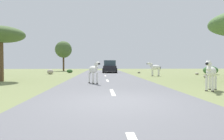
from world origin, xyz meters
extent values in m
plane|color=olive|center=(0.00, 0.00, 0.00)|extent=(90.00, 90.00, 0.00)
cube|color=slate|center=(-0.10, 0.00, 0.03)|extent=(6.00, 64.00, 0.05)
cube|color=silver|center=(-0.10, 2.00, 0.05)|extent=(0.16, 2.00, 0.01)
cube|color=silver|center=(-0.10, 8.00, 0.05)|extent=(0.16, 2.00, 0.01)
cube|color=silver|center=(-0.10, 14.00, 0.05)|extent=(0.16, 2.00, 0.01)
cube|color=silver|center=(-0.10, 20.00, 0.05)|extent=(0.16, 2.00, 0.01)
cube|color=silver|center=(-0.10, 26.00, 0.05)|extent=(0.16, 2.00, 0.01)
ellipsoid|color=silver|center=(-1.08, 6.06, 0.92)|extent=(0.79, 1.06, 0.47)
cylinder|color=silver|center=(-1.05, 5.72, 0.39)|extent=(0.13, 0.13, 0.67)
cylinder|color=#28231E|center=(-1.05, 5.72, 0.07)|extent=(0.15, 0.15, 0.04)
cylinder|color=silver|center=(-0.83, 5.83, 0.39)|extent=(0.13, 0.13, 0.67)
cylinder|color=#28231E|center=(-0.83, 5.83, 0.07)|extent=(0.15, 0.15, 0.04)
cylinder|color=silver|center=(-1.34, 6.30, 0.39)|extent=(0.13, 0.13, 0.67)
cylinder|color=#28231E|center=(-1.34, 6.30, 0.07)|extent=(0.15, 0.15, 0.04)
cylinder|color=silver|center=(-1.11, 6.41, 0.39)|extent=(0.13, 0.13, 0.67)
cylinder|color=#28231E|center=(-1.11, 6.41, 0.07)|extent=(0.15, 0.15, 0.04)
cylinder|color=silver|center=(-0.87, 5.64, 1.16)|extent=(0.32, 0.40, 0.40)
cube|color=black|center=(-0.87, 5.64, 1.24)|extent=(0.18, 0.31, 0.27)
ellipsoid|color=silver|center=(-0.77, 5.43, 1.31)|extent=(0.35, 0.47, 0.22)
ellipsoid|color=black|center=(-0.70, 5.27, 1.29)|extent=(0.18, 0.19, 0.13)
cone|color=silver|center=(-0.88, 5.50, 1.42)|extent=(0.11, 0.11, 0.13)
cone|color=silver|center=(-0.76, 5.55, 1.42)|extent=(0.11, 0.11, 0.13)
cylinder|color=black|center=(-1.30, 6.50, 0.83)|extent=(0.09, 0.14, 0.40)
ellipsoid|color=silver|center=(4.67, 2.63, 0.91)|extent=(0.99, 1.04, 0.49)
cylinder|color=silver|center=(4.35, 2.46, 0.35)|extent=(0.14, 0.14, 0.70)
cylinder|color=#28231E|center=(4.35, 2.46, 0.02)|extent=(0.17, 0.17, 0.05)
cylinder|color=silver|center=(4.55, 2.29, 0.35)|extent=(0.14, 0.14, 0.70)
cylinder|color=#28231E|center=(4.55, 2.29, 0.02)|extent=(0.17, 0.17, 0.05)
cylinder|color=silver|center=(4.80, 2.97, 0.35)|extent=(0.14, 0.14, 0.70)
cylinder|color=#28231E|center=(4.80, 2.97, 0.02)|extent=(0.17, 0.17, 0.05)
cylinder|color=silver|center=(4.99, 2.79, 0.35)|extent=(0.14, 0.14, 0.70)
cylinder|color=#28231E|center=(4.99, 2.79, 0.02)|extent=(0.17, 0.17, 0.05)
cylinder|color=silver|center=(4.35, 2.26, 1.16)|extent=(0.38, 0.40, 0.41)
cube|color=black|center=(4.35, 2.26, 1.24)|extent=(0.25, 0.28, 0.28)
ellipsoid|color=silver|center=(4.19, 2.08, 1.31)|extent=(0.44, 0.46, 0.22)
ellipsoid|color=black|center=(4.07, 1.94, 1.29)|extent=(0.20, 0.20, 0.13)
cone|color=silver|center=(4.21, 2.21, 1.42)|extent=(0.12, 0.12, 0.13)
cone|color=silver|center=(4.31, 2.12, 1.42)|extent=(0.12, 0.12, 0.13)
cylinder|color=black|center=(5.01, 3.01, 0.81)|extent=(0.12, 0.13, 0.42)
ellipsoid|color=silver|center=(5.19, 13.94, 0.92)|extent=(1.09, 0.94, 0.49)
cylinder|color=silver|center=(4.99, 14.24, 0.36)|extent=(0.15, 0.15, 0.71)
cylinder|color=#28231E|center=(4.99, 14.24, 0.02)|extent=(0.17, 0.17, 0.05)
cylinder|color=silver|center=(4.84, 14.03, 0.36)|extent=(0.15, 0.15, 0.71)
cylinder|color=#28231E|center=(4.84, 14.03, 0.02)|extent=(0.17, 0.17, 0.05)
cylinder|color=silver|center=(5.55, 13.86, 0.36)|extent=(0.15, 0.15, 0.71)
cylinder|color=#28231E|center=(5.55, 13.86, 0.02)|extent=(0.17, 0.17, 0.05)
cylinder|color=silver|center=(5.40, 13.64, 0.36)|extent=(0.15, 0.15, 0.71)
cylinder|color=#28231E|center=(5.40, 13.64, 0.02)|extent=(0.17, 0.17, 0.05)
cylinder|color=silver|center=(4.78, 14.23, 1.17)|extent=(0.41, 0.37, 0.42)
cube|color=black|center=(4.78, 14.23, 1.26)|extent=(0.31, 0.23, 0.29)
ellipsoid|color=silver|center=(4.58, 14.37, 1.33)|extent=(0.48, 0.42, 0.23)
ellipsoid|color=black|center=(4.43, 14.47, 1.31)|extent=(0.21, 0.20, 0.14)
cone|color=silver|center=(4.71, 14.35, 1.44)|extent=(0.12, 0.12, 0.13)
cone|color=silver|center=(4.64, 14.25, 1.44)|extent=(0.12, 0.12, 0.13)
cylinder|color=black|center=(5.62, 13.64, 0.83)|extent=(0.14, 0.11, 0.42)
cube|color=black|center=(0.73, 21.65, 0.63)|extent=(2.00, 4.28, 0.80)
cube|color=#334751|center=(0.74, 21.85, 1.41)|extent=(1.74, 2.28, 0.76)
cube|color=black|center=(0.63, 19.49, 0.36)|extent=(1.72, 0.24, 0.24)
cylinder|color=black|center=(-0.23, 20.34, 0.39)|extent=(0.25, 0.69, 0.68)
cylinder|color=black|center=(1.57, 20.26, 0.39)|extent=(0.25, 0.69, 0.68)
cylinder|color=black|center=(-0.10, 23.04, 0.39)|extent=(0.25, 0.69, 0.68)
cylinder|color=black|center=(1.70, 22.95, 0.39)|extent=(0.25, 0.69, 0.68)
cylinder|color=#4C3823|center=(-7.31, 29.75, 1.35)|extent=(0.31, 0.31, 2.70)
sphere|color=#425B2D|center=(-7.31, 29.75, 3.90)|extent=(3.01, 3.01, 3.01)
cylinder|color=brown|center=(-7.88, 8.39, 1.42)|extent=(0.32, 0.32, 2.84)
ellipsoid|color=#425B2D|center=(-7.88, 8.39, 3.43)|extent=(3.37, 3.37, 1.18)
ellipsoid|color=#386633|center=(12.58, 16.34, 0.51)|extent=(1.70, 1.53, 1.02)
ellipsoid|color=#2D5628|center=(-5.00, 21.86, 0.25)|extent=(0.84, 0.75, 0.50)
ellipsoid|color=#A89E8C|center=(10.63, 15.80, 0.14)|extent=(0.42, 0.45, 0.28)
ellipsoid|color=gray|center=(9.04, 11.01, 0.14)|extent=(0.38, 0.35, 0.28)
ellipsoid|color=gray|center=(4.66, 20.14, 0.12)|extent=(0.38, 0.30, 0.23)
ellipsoid|color=#A89E8C|center=(-6.78, 18.11, 0.31)|extent=(0.78, 0.66, 0.61)
camera|label=1|loc=(-0.62, -6.45, 1.28)|focal=31.52mm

